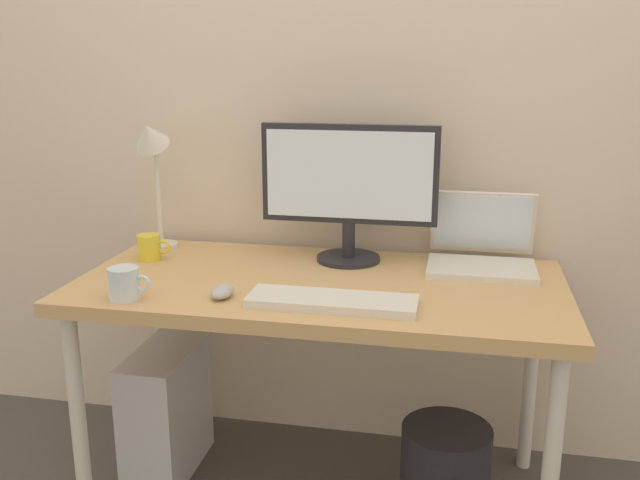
# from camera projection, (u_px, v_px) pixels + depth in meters

# --- Properties ---
(back_wall) EXTENTS (4.40, 0.04, 2.60)m
(back_wall) POSITION_uv_depth(u_px,v_px,m) (345.00, 65.00, 2.24)
(back_wall) COLOR beige
(back_wall) RESTS_ON ground_plane
(desk) EXTENTS (1.40, 0.69, 0.70)m
(desk) POSITION_uv_depth(u_px,v_px,m) (320.00, 300.00, 2.03)
(desk) COLOR tan
(desk) RESTS_ON ground_plane
(monitor) EXTENTS (0.55, 0.20, 0.43)m
(monitor) POSITION_uv_depth(u_px,v_px,m) (349.00, 184.00, 2.14)
(monitor) COLOR #232328
(monitor) RESTS_ON desk
(laptop) EXTENTS (0.32, 0.29, 0.22)m
(laptop) POSITION_uv_depth(u_px,v_px,m) (482.00, 249.00, 2.13)
(laptop) COLOR silver
(laptop) RESTS_ON desk
(desk_lamp) EXTENTS (0.11, 0.16, 0.45)m
(desk_lamp) POSITION_uv_depth(u_px,v_px,m) (152.00, 155.00, 2.25)
(desk_lamp) COLOR silver
(desk_lamp) RESTS_ON desk
(keyboard) EXTENTS (0.44, 0.14, 0.02)m
(keyboard) POSITION_uv_depth(u_px,v_px,m) (332.00, 301.00, 1.80)
(keyboard) COLOR silver
(keyboard) RESTS_ON desk
(mouse) EXTENTS (0.06, 0.09, 0.03)m
(mouse) POSITION_uv_depth(u_px,v_px,m) (222.00, 292.00, 1.86)
(mouse) COLOR #B2B2B7
(mouse) RESTS_ON desk
(coffee_mug) EXTENTS (0.11, 0.07, 0.08)m
(coffee_mug) POSITION_uv_depth(u_px,v_px,m) (150.00, 247.00, 2.21)
(coffee_mug) COLOR yellow
(coffee_mug) RESTS_ON desk
(glass_cup) EXTENTS (0.12, 0.08, 0.09)m
(glass_cup) POSITION_uv_depth(u_px,v_px,m) (125.00, 284.00, 1.85)
(glass_cup) COLOR silver
(glass_cup) RESTS_ON desk
(computer_tower) EXTENTS (0.18, 0.36, 0.42)m
(computer_tower) POSITION_uv_depth(u_px,v_px,m) (166.00, 411.00, 2.27)
(computer_tower) COLOR silver
(computer_tower) RESTS_ON ground_plane
(wastebasket) EXTENTS (0.26, 0.26, 0.30)m
(wastebasket) POSITION_uv_depth(u_px,v_px,m) (445.00, 474.00, 2.03)
(wastebasket) COLOR #232328
(wastebasket) RESTS_ON ground_plane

